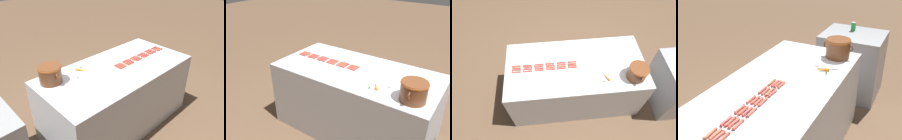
{
  "view_description": "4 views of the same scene",
  "coord_description": "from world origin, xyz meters",
  "views": [
    {
      "loc": [
        -1.8,
        1.83,
        2.31
      ],
      "look_at": [
        -0.11,
        0.2,
        1.01
      ],
      "focal_mm": 35.47,
      "sensor_mm": 36.0,
      "label": 1
    },
    {
      "loc": [
        2.31,
        1.31,
        2.23
      ],
      "look_at": [
        0.14,
        -0.19,
        0.92
      ],
      "focal_mm": 37.65,
      "sensor_mm": 36.0,
      "label": 2
    },
    {
      "loc": [
        1.68,
        -0.35,
        3.21
      ],
      "look_at": [
        0.09,
        -0.19,
        0.95
      ],
      "focal_mm": 31.03,
      "sensor_mm": 36.0,
      "label": 3
    },
    {
      "loc": [
        1.11,
        -1.97,
        2.15
      ],
      "look_at": [
        0.07,
        0.06,
        1.04
      ],
      "focal_mm": 44.44,
      "sensor_mm": 36.0,
      "label": 4
    }
  ],
  "objects": [
    {
      "name": "hot_dog_18",
      "position": [
        0.05,
        -0.87,
        0.93
      ],
      "size": [
        0.03,
        0.14,
        0.02
      ],
      "color": "#AB4C39",
      "rests_on": "griddle_counter"
    },
    {
      "name": "hot_dog_20",
      "position": [
        0.05,
        -0.54,
        0.93
      ],
      "size": [
        0.03,
        0.14,
        0.02
      ],
      "color": "#B64C41",
      "rests_on": "griddle_counter"
    },
    {
      "name": "hot_dog_3",
      "position": [
        -0.06,
        -0.38,
        0.93
      ],
      "size": [
        0.03,
        0.14,
        0.02
      ],
      "color": "#B64839",
      "rests_on": "griddle_counter"
    },
    {
      "name": "carrot",
      "position": [
        0.26,
        0.39,
        0.94
      ],
      "size": [
        0.17,
        0.11,
        0.03
      ],
      "color": "orange",
      "rests_on": "griddle_counter"
    },
    {
      "name": "hot_dog_15",
      "position": [
        0.01,
        -0.38,
        0.93
      ],
      "size": [
        0.03,
        0.14,
        0.02
      ],
      "color": "#AE4F3F",
      "rests_on": "griddle_counter"
    },
    {
      "name": "hot_dog_10",
      "position": [
        -0.02,
        -0.21,
        0.93
      ],
      "size": [
        0.02,
        0.14,
        0.02
      ],
      "color": "#AF4A38",
      "rests_on": "griddle_counter"
    },
    {
      "name": "hot_dog_23",
      "position": [
        0.05,
        -0.05,
        0.93
      ],
      "size": [
        0.03,
        0.14,
        0.02
      ],
      "color": "#B44A3C",
      "rests_on": "griddle_counter"
    },
    {
      "name": "hot_dog_13",
      "position": [
        0.01,
        -0.7,
        0.93
      ],
      "size": [
        0.03,
        0.14,
        0.02
      ],
      "color": "#B5493D",
      "rests_on": "griddle_counter"
    },
    {
      "name": "hot_dog_8",
      "position": [
        -0.02,
        -0.55,
        0.93
      ],
      "size": [
        0.02,
        0.14,
        0.02
      ],
      "color": "#B94938",
      "rests_on": "griddle_counter"
    },
    {
      "name": "hot_dog_12",
      "position": [
        0.01,
        -0.87,
        0.93
      ],
      "size": [
        0.03,
        0.14,
        0.02
      ],
      "color": "#B24B42",
      "rests_on": "griddle_counter"
    },
    {
      "name": "back_cabinet",
      "position": [
        0.23,
        1.72,
        0.46
      ],
      "size": [
        0.84,
        0.73,
        0.92
      ],
      "primitive_type": "cube",
      "color": "#939599",
      "rests_on": "ground_plane"
    },
    {
      "name": "hot_dog_9",
      "position": [
        -0.02,
        -0.37,
        0.93
      ],
      "size": [
        0.03,
        0.14,
        0.02
      ],
      "color": "#B4473B",
      "rests_on": "griddle_counter"
    },
    {
      "name": "hot_dog_0",
      "position": [
        -0.06,
        -0.87,
        0.93
      ],
      "size": [
        0.03,
        0.14,
        0.02
      ],
      "color": "#B6523B",
      "rests_on": "griddle_counter"
    },
    {
      "name": "hot_dog_6",
      "position": [
        -0.02,
        -0.87,
        0.93
      ],
      "size": [
        0.03,
        0.14,
        0.02
      ],
      "color": "#B05138",
      "rests_on": "griddle_counter"
    },
    {
      "name": "hot_dog_11",
      "position": [
        -0.02,
        -0.05,
        0.93
      ],
      "size": [
        0.03,
        0.14,
        0.02
      ],
      "color": "#B84639",
      "rests_on": "griddle_counter"
    },
    {
      "name": "hot_dog_19",
      "position": [
        0.05,
        -0.71,
        0.93
      ],
      "size": [
        0.03,
        0.14,
        0.02
      ],
      "color": "#B7473A",
      "rests_on": "griddle_counter"
    },
    {
      "name": "hot_dog_2",
      "position": [
        -0.06,
        -0.54,
        0.93
      ],
      "size": [
        0.03,
        0.14,
        0.02
      ],
      "color": "#B94639",
      "rests_on": "griddle_counter"
    },
    {
      "name": "hot_dog_1",
      "position": [
        -0.05,
        -0.71,
        0.93
      ],
      "size": [
        0.03,
        0.14,
        0.02
      ],
      "color": "#B04540",
      "rests_on": "griddle_counter"
    },
    {
      "name": "serving_spoon",
      "position": [
        0.21,
        0.49,
        0.93
      ],
      "size": [
        0.27,
        0.12,
        0.02
      ],
      "color": "#B7B7BC",
      "rests_on": "griddle_counter"
    },
    {
      "name": "griddle_counter",
      "position": [
        0.0,
        0.0,
        0.46
      ],
      "size": [
        1.01,
        2.08,
        0.92
      ],
      "color": "#ADAFB5",
      "rests_on": "ground_plane"
    },
    {
      "name": "hot_dog_16",
      "position": [
        0.02,
        -0.22,
        0.93
      ],
      "size": [
        0.03,
        0.14,
        0.02
      ],
      "color": "#AB533B",
      "rests_on": "griddle_counter"
    },
    {
      "name": "hot_dog_7",
      "position": [
        -0.02,
        -0.7,
        0.93
      ],
      "size": [
        0.03,
        0.14,
        0.02
      ],
      "color": "#B74B3E",
      "rests_on": "griddle_counter"
    },
    {
      "name": "hot_dog_22",
      "position": [
        0.05,
        -0.22,
        0.93
      ],
      "size": [
        0.03,
        0.14,
        0.02
      ],
      "color": "#B8473C",
      "rests_on": "griddle_counter"
    },
    {
      "name": "hot_dog_14",
      "position": [
        0.02,
        -0.54,
        0.93
      ],
      "size": [
        0.03,
        0.14,
        0.02
      ],
      "color": "#AC4441",
      "rests_on": "griddle_counter"
    },
    {
      "name": "hot_dog_17",
      "position": [
        0.01,
        -0.05,
        0.93
      ],
      "size": [
        0.03,
        0.14,
        0.02
      ],
      "color": "#AC4A3D",
      "rests_on": "griddle_counter"
    },
    {
      "name": "soda_can",
      "position": [
        0.18,
        1.83,
        0.98
      ],
      "size": [
        0.07,
        0.07,
        0.12
      ],
      "color": "#1E8C38",
      "rests_on": "back_cabinet"
    },
    {
      "name": "bean_pot",
      "position": [
        0.29,
        0.81,
        1.04
      ],
      "size": [
        0.34,
        0.28,
        0.21
      ],
      "color": "brown",
      "rests_on": "griddle_counter"
    },
    {
      "name": "hot_dog_4",
      "position": [
        -0.06,
        -0.21,
        0.93
      ],
      "size": [
        0.02,
        0.14,
        0.02
      ],
      "color": "#AE443B",
      "rests_on": "griddle_counter"
    },
    {
      "name": "hot_dog_5",
      "position": [
        -0.06,
        -0.05,
        0.93
      ],
      "size": [
        0.02,
        0.14,
        0.02
      ],
      "color": "#B15039",
      "rests_on": "griddle_counter"
    },
    {
      "name": "hot_dog_21",
      "position": [
        0.05,
        -0.37,
        0.93
      ],
      "size": [
        0.03,
        0.14,
        0.02
      ],
      "color": "#B54C39",
      "rests_on": "griddle_counter"
    }
  ]
}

